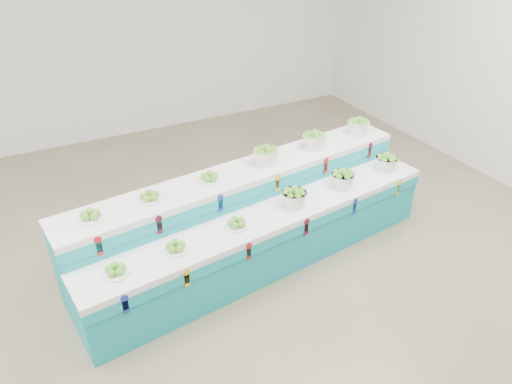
# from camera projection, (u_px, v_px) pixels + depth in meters

# --- Properties ---
(ground) EXTENTS (10.00, 10.00, 0.00)m
(ground) POSITION_uv_depth(u_px,v_px,m) (212.00, 321.00, 4.79)
(ground) COLOR #6D6047
(ground) RESTS_ON ground
(back_wall) EXTENTS (10.00, 0.00, 10.00)m
(back_wall) POSITION_uv_depth(u_px,v_px,m) (83.00, 23.00, 7.56)
(back_wall) COLOR silver
(back_wall) RESTS_ON ground
(display_stand) EXTENTS (4.43, 1.64, 1.02)m
(display_stand) POSITION_uv_depth(u_px,v_px,m) (256.00, 219.00, 5.45)
(display_stand) COLOR #179DA7
(display_stand) RESTS_ON ground
(plate_lower_left) EXTENTS (0.27, 0.27, 0.10)m
(plate_lower_left) POSITION_uv_depth(u_px,v_px,m) (115.00, 270.00, 4.28)
(plate_lower_left) COLOR white
(plate_lower_left) RESTS_ON display_stand
(plate_lower_mid) EXTENTS (0.27, 0.27, 0.10)m
(plate_lower_mid) POSITION_uv_depth(u_px,v_px,m) (176.00, 247.00, 4.58)
(plate_lower_mid) COLOR white
(plate_lower_mid) RESTS_ON display_stand
(plate_lower_right) EXTENTS (0.27, 0.27, 0.10)m
(plate_lower_right) POSITION_uv_depth(u_px,v_px,m) (237.00, 223.00, 4.92)
(plate_lower_right) COLOR white
(plate_lower_right) RESTS_ON display_stand
(basket_lower_left) EXTENTS (0.32, 0.32, 0.22)m
(basket_lower_left) POSITION_uv_depth(u_px,v_px,m) (294.00, 197.00, 5.26)
(basket_lower_left) COLOR silver
(basket_lower_left) RESTS_ON display_stand
(basket_lower_mid) EXTENTS (0.32, 0.32, 0.22)m
(basket_lower_mid) POSITION_uv_depth(u_px,v_px,m) (342.00, 178.00, 5.61)
(basket_lower_mid) COLOR silver
(basket_lower_mid) RESTS_ON display_stand
(basket_lower_right) EXTENTS (0.32, 0.32, 0.22)m
(basket_lower_right) POSITION_uv_depth(u_px,v_px,m) (386.00, 162.00, 5.98)
(basket_lower_right) COLOR silver
(basket_lower_right) RESTS_ON display_stand
(plate_upper_left) EXTENTS (0.27, 0.27, 0.10)m
(plate_upper_left) POSITION_uv_depth(u_px,v_px,m) (90.00, 215.00, 4.50)
(plate_upper_left) COLOR white
(plate_upper_left) RESTS_ON display_stand
(plate_upper_mid) EXTENTS (0.27, 0.27, 0.10)m
(plate_upper_mid) POSITION_uv_depth(u_px,v_px,m) (149.00, 196.00, 4.80)
(plate_upper_mid) COLOR white
(plate_upper_mid) RESTS_ON display_stand
(plate_upper_right) EXTENTS (0.27, 0.27, 0.10)m
(plate_upper_right) POSITION_uv_depth(u_px,v_px,m) (210.00, 177.00, 5.14)
(plate_upper_right) COLOR white
(plate_upper_right) RESTS_ON display_stand
(basket_upper_left) EXTENTS (0.32, 0.32, 0.22)m
(basket_upper_left) POSITION_uv_depth(u_px,v_px,m) (266.00, 155.00, 5.48)
(basket_upper_left) COLOR silver
(basket_upper_left) RESTS_ON display_stand
(basket_upper_mid) EXTENTS (0.32, 0.32, 0.22)m
(basket_upper_mid) POSITION_uv_depth(u_px,v_px,m) (314.00, 140.00, 5.84)
(basket_upper_mid) COLOR silver
(basket_upper_mid) RESTS_ON display_stand
(basket_upper_right) EXTENTS (0.32, 0.32, 0.22)m
(basket_upper_right) POSITION_uv_depth(u_px,v_px,m) (358.00, 126.00, 6.20)
(basket_upper_right) COLOR silver
(basket_upper_right) RESTS_ON display_stand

